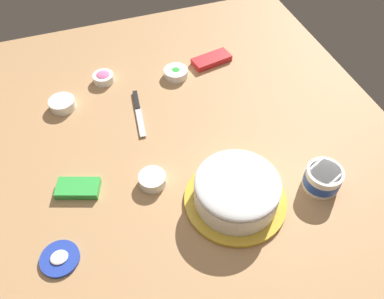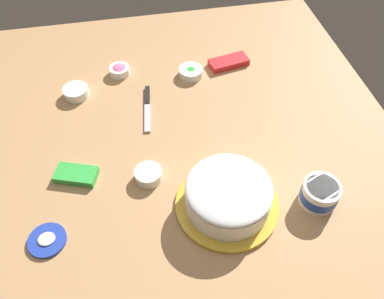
# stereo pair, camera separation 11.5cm
# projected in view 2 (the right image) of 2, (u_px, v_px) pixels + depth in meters

# --- Properties ---
(ground_plane) EXTENTS (1.54, 1.54, 0.00)m
(ground_plane) POSITION_uv_depth(u_px,v_px,m) (176.00, 133.00, 1.36)
(ground_plane) COLOR tan
(frosted_cake) EXTENTS (0.31, 0.31, 0.11)m
(frosted_cake) POSITION_uv_depth(u_px,v_px,m) (228.00, 196.00, 1.13)
(frosted_cake) COLOR gold
(frosted_cake) RESTS_ON ground_plane
(frosting_tub) EXTENTS (0.11, 0.11, 0.07)m
(frosting_tub) POSITION_uv_depth(u_px,v_px,m) (320.00, 193.00, 1.15)
(frosting_tub) COLOR white
(frosting_tub) RESTS_ON ground_plane
(frosting_tub_lid) EXTENTS (0.11, 0.11, 0.02)m
(frosting_tub_lid) POSITION_uv_depth(u_px,v_px,m) (47.00, 240.00, 1.09)
(frosting_tub_lid) COLOR #233DAD
(frosting_tub_lid) RESTS_ON ground_plane
(spreading_knife) EXTENTS (0.05, 0.24, 0.01)m
(spreading_knife) POSITION_uv_depth(u_px,v_px,m) (147.00, 104.00, 1.44)
(spreading_knife) COLOR silver
(spreading_knife) RESTS_ON ground_plane
(sprinkle_bowl_orange) EXTENTS (0.09, 0.09, 0.04)m
(sprinkle_bowl_orange) POSITION_uv_depth(u_px,v_px,m) (148.00, 175.00, 1.22)
(sprinkle_bowl_orange) COLOR white
(sprinkle_bowl_orange) RESTS_ON ground_plane
(sprinkle_bowl_green) EXTENTS (0.10, 0.10, 0.03)m
(sprinkle_bowl_green) POSITION_uv_depth(u_px,v_px,m) (191.00, 72.00, 1.55)
(sprinkle_bowl_green) COLOR white
(sprinkle_bowl_green) RESTS_ON ground_plane
(sprinkle_bowl_pink) EXTENTS (0.08, 0.08, 0.04)m
(sprinkle_bowl_pink) POSITION_uv_depth(u_px,v_px,m) (119.00, 70.00, 1.55)
(sprinkle_bowl_pink) COLOR white
(sprinkle_bowl_pink) RESTS_ON ground_plane
(sprinkle_bowl_blue) EXTENTS (0.09, 0.09, 0.04)m
(sprinkle_bowl_blue) POSITION_uv_depth(u_px,v_px,m) (76.00, 92.00, 1.47)
(sprinkle_bowl_blue) COLOR white
(sprinkle_bowl_blue) RESTS_ON ground_plane
(candy_box_lower) EXTENTS (0.15, 0.11, 0.02)m
(candy_box_lower) POSITION_uv_depth(u_px,v_px,m) (76.00, 175.00, 1.23)
(candy_box_lower) COLOR green
(candy_box_lower) RESTS_ON ground_plane
(candy_box_upper) EXTENTS (0.17, 0.10, 0.03)m
(candy_box_upper) POSITION_uv_depth(u_px,v_px,m) (229.00, 62.00, 1.59)
(candy_box_upper) COLOR red
(candy_box_upper) RESTS_ON ground_plane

